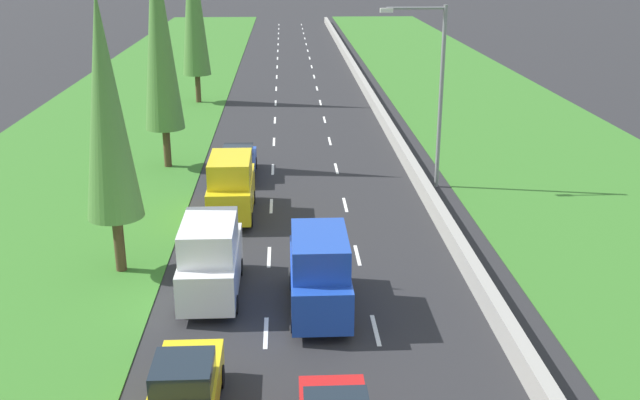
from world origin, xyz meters
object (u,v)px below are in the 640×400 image
object	(u,v)px
blue_van_centre_lane	(319,272)
poplar_tree_third	(159,31)
street_light_mast	(434,85)
yellow_hatchback_left_lane	(185,387)
blue_sedan_left_lane	(238,162)
poplar_tree_second	(106,109)
yellow_van_left_lane_fourth	(231,186)
white_van_left_lane	(211,258)

from	to	relation	value
blue_van_centre_lane	poplar_tree_third	bearing A→B (deg)	113.59
poplar_tree_third	street_light_mast	bearing A→B (deg)	-17.05
yellow_hatchback_left_lane	blue_sedan_left_lane	size ratio (longest dim) A/B	0.87
poplar_tree_third	street_light_mast	xyz separation A→B (m)	(13.81, -4.24, -2.17)
poplar_tree_third	yellow_hatchback_left_lane	bearing A→B (deg)	-80.53
poplar_tree_second	poplar_tree_third	distance (m)	13.86
blue_van_centre_lane	blue_sedan_left_lane	bearing A→B (deg)	103.04
yellow_hatchback_left_lane	blue_van_centre_lane	bearing A→B (deg)	56.53
yellow_van_left_lane_fourth	street_light_mast	distance (m)	11.12
white_van_left_lane	blue_van_centre_lane	xyz separation A→B (m)	(3.70, -1.35, 0.00)
blue_van_centre_lane	street_light_mast	size ratio (longest dim) A/B	0.54
white_van_left_lane	poplar_tree_second	bearing A→B (deg)	148.78
white_van_left_lane	yellow_van_left_lane_fourth	distance (m)	8.02
yellow_hatchback_left_lane	white_van_left_lane	bearing A→B (deg)	89.72
yellow_hatchback_left_lane	poplar_tree_second	size ratio (longest dim) A/B	0.38
poplar_tree_second	street_light_mast	size ratio (longest dim) A/B	1.15
poplar_tree_second	yellow_van_left_lane_fourth	bearing A→B (deg)	56.93
white_van_left_lane	poplar_tree_second	size ratio (longest dim) A/B	0.47
yellow_van_left_lane_fourth	blue_sedan_left_lane	distance (m)	6.02
yellow_hatchback_left_lane	street_light_mast	xyz separation A→B (m)	(9.97, 18.76, 4.40)
white_van_left_lane	poplar_tree_third	size ratio (longest dim) A/B	0.39
yellow_van_left_lane_fourth	blue_sedan_left_lane	bearing A→B (deg)	90.41
yellow_hatchback_left_lane	white_van_left_lane	xyz separation A→B (m)	(0.03, 7.01, 0.56)
blue_van_centre_lane	poplar_tree_third	size ratio (longest dim) A/B	0.39
poplar_tree_second	street_light_mast	xyz separation A→B (m)	(13.55, 9.57, -0.99)
blue_sedan_left_lane	yellow_van_left_lane_fourth	bearing A→B (deg)	-89.59
yellow_van_left_lane_fourth	blue_van_centre_lane	xyz separation A→B (m)	(3.51, -9.37, 0.00)
white_van_left_lane	street_light_mast	bearing A→B (deg)	49.78
blue_van_centre_lane	poplar_tree_third	distance (m)	19.85
blue_sedan_left_lane	poplar_tree_third	bearing A→B (deg)	153.68
yellow_hatchback_left_lane	yellow_van_left_lane_fourth	world-z (taller)	yellow_van_left_lane_fourth
white_van_left_lane	yellow_hatchback_left_lane	bearing A→B (deg)	-90.28
blue_sedan_left_lane	poplar_tree_second	xyz separation A→B (m)	(-3.75, -11.82, 5.41)
blue_sedan_left_lane	poplar_tree_third	world-z (taller)	poplar_tree_third
blue_van_centre_lane	street_light_mast	world-z (taller)	street_light_mast
yellow_hatchback_left_lane	white_van_left_lane	world-z (taller)	white_van_left_lane
yellow_hatchback_left_lane	blue_van_centre_lane	distance (m)	6.80
poplar_tree_second	poplar_tree_third	world-z (taller)	poplar_tree_third
blue_van_centre_lane	poplar_tree_third	xyz separation A→B (m)	(-7.57, 17.34, 6.01)
blue_van_centre_lane	yellow_van_left_lane_fourth	bearing A→B (deg)	110.56
yellow_hatchback_left_lane	blue_sedan_left_lane	world-z (taller)	yellow_hatchback_left_lane
poplar_tree_second	white_van_left_lane	bearing A→B (deg)	-31.22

